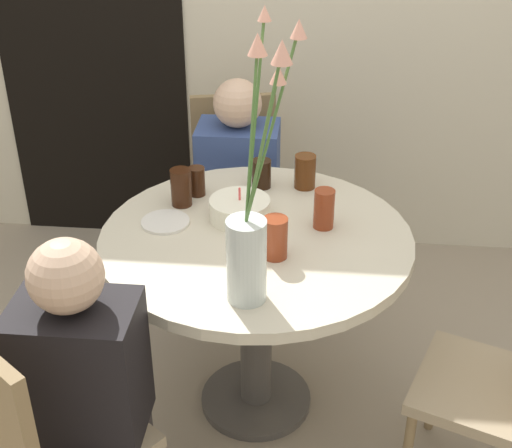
{
  "coord_description": "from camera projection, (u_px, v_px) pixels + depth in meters",
  "views": [
    {
      "loc": [
        0.19,
        -2.02,
        1.96
      ],
      "look_at": [
        0.0,
        0.0,
        0.79
      ],
      "focal_mm": 50.0,
      "sensor_mm": 36.0,
      "label": 1
    }
  ],
  "objects": [
    {
      "name": "drink_glass_4",
      "position": [
        275.0,
        238.0,
        2.21
      ],
      "size": [
        0.08,
        0.08,
        0.14
      ],
      "color": "maroon",
      "rests_on": "dining_table"
    },
    {
      "name": "side_plate",
      "position": [
        165.0,
        222.0,
        2.42
      ],
      "size": [
        0.17,
        0.17,
        0.01
      ],
      "color": "silver",
      "rests_on": "dining_table"
    },
    {
      "name": "drink_glass_0",
      "position": [
        197.0,
        181.0,
        2.58
      ],
      "size": [
        0.06,
        0.06,
        0.11
      ],
      "color": "#33190C",
      "rests_on": "dining_table"
    },
    {
      "name": "ground_plane",
      "position": [
        256.0,
        401.0,
        2.74
      ],
      "size": [
        16.0,
        16.0,
        0.0
      ],
      "primitive_type": "plane",
      "color": "gray"
    },
    {
      "name": "person_boy",
      "position": [
        87.0,
        407.0,
        2.04
      ],
      "size": [
        0.34,
        0.24,
        1.04
      ],
      "color": "#383333",
      "rests_on": "ground_plane"
    },
    {
      "name": "drink_glass_3",
      "position": [
        324.0,
        209.0,
        2.37
      ],
      "size": [
        0.07,
        0.07,
        0.14
      ],
      "color": "maroon",
      "rests_on": "dining_table"
    },
    {
      "name": "birthday_cake",
      "position": [
        240.0,
        209.0,
        2.44
      ],
      "size": [
        0.21,
        0.21,
        0.12
      ],
      "color": "white",
      "rests_on": "dining_table"
    },
    {
      "name": "flower_vase",
      "position": [
        251.0,
        228.0,
        1.94
      ],
      "size": [
        0.2,
        0.27,
        0.8
      ],
      "color": "silver",
      "rests_on": "dining_table"
    },
    {
      "name": "person_woman",
      "position": [
        239.0,
        202.0,
        3.11
      ],
      "size": [
        0.34,
        0.24,
        1.04
      ],
      "color": "#383333",
      "rests_on": "ground_plane"
    },
    {
      "name": "chair_far_back",
      "position": [
        38.0,
        438.0,
        1.94
      ],
      "size": [
        0.56,
        0.56,
        0.88
      ],
      "rotation": [
        0.0,
        0.0,
        2.49
      ],
      "color": "#9E896B",
      "rests_on": "ground_plane"
    },
    {
      "name": "drink_glass_1",
      "position": [
        261.0,
        174.0,
        2.64
      ],
      "size": [
        0.07,
        0.07,
        0.11
      ],
      "color": "black",
      "rests_on": "dining_table"
    },
    {
      "name": "drink_glass_5",
      "position": [
        305.0,
        172.0,
        2.63
      ],
      "size": [
        0.08,
        0.08,
        0.13
      ],
      "color": "#51280F",
      "rests_on": "dining_table"
    },
    {
      "name": "drink_glass_2",
      "position": [
        181.0,
        187.0,
        2.51
      ],
      "size": [
        0.07,
        0.07,
        0.14
      ],
      "color": "#33190C",
      "rests_on": "dining_table"
    },
    {
      "name": "doorway_panel",
      "position": [
        90.0,
        41.0,
        3.35
      ],
      "size": [
        0.9,
        0.01,
        2.05
      ],
      "color": "black",
      "rests_on": "ground_plane"
    },
    {
      "name": "dining_table",
      "position": [
        256.0,
        270.0,
        2.43
      ],
      "size": [
        1.04,
        1.04,
        0.75
      ],
      "color": "beige",
      "rests_on": "ground_plane"
    },
    {
      "name": "chair_right_flank",
      "position": [
        236.0,
        185.0,
        3.25
      ],
      "size": [
        0.47,
        0.47,
        0.88
      ],
      "rotation": [
        0.0,
        0.0,
        0.2
      ],
      "color": "#9E896B",
      "rests_on": "ground_plane"
    }
  ]
}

